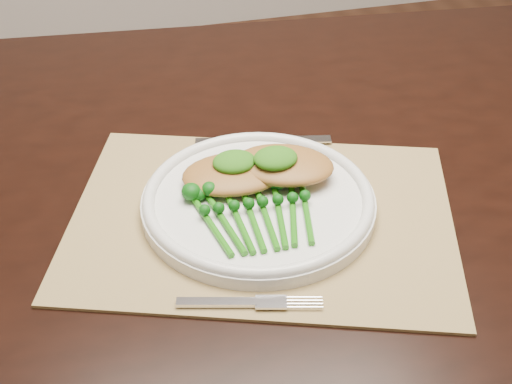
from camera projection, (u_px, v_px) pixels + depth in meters
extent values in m
cube|color=black|center=(295.00, 160.00, 1.05)|extent=(1.68, 1.05, 0.04)
cube|color=#9A7F4E|center=(262.00, 217.00, 0.91)|extent=(0.57, 0.50, 0.00)
cylinder|color=silver|center=(258.00, 203.00, 0.92)|extent=(0.30, 0.30, 0.02)
torus|color=silver|center=(258.00, 197.00, 0.91)|extent=(0.30, 0.30, 0.02)
cube|color=silver|center=(223.00, 142.00, 1.04)|extent=(0.08, 0.03, 0.01)
cube|color=silver|center=(290.00, 140.00, 1.04)|extent=(0.12, 0.04, 0.00)
cube|color=silver|center=(217.00, 302.00, 0.78)|extent=(0.09, 0.03, 0.00)
ellipsoid|color=#A0692E|center=(233.00, 174.00, 0.93)|extent=(0.14, 0.10, 0.03)
ellipsoid|color=#A0692E|center=(283.00, 165.00, 0.94)|extent=(0.16, 0.14, 0.03)
ellipsoid|color=#1A4F0B|center=(234.00, 162.00, 0.92)|extent=(0.06, 0.05, 0.02)
ellipsoid|color=#1A4F0B|center=(276.00, 158.00, 0.92)|extent=(0.06, 0.05, 0.02)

